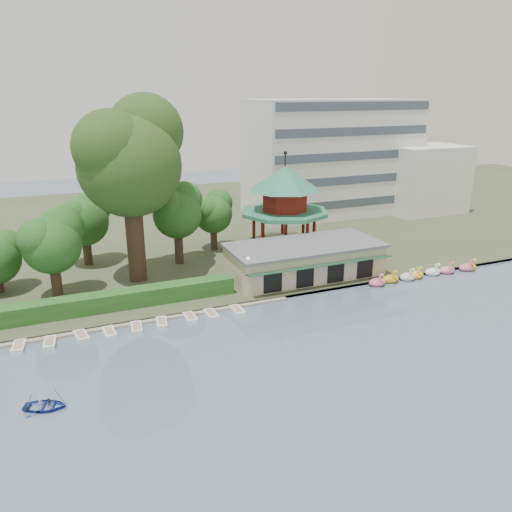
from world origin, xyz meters
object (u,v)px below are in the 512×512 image
pavilion (284,200)px  dock (127,323)px  rowboat_with_passengers (45,403)px  boathouse (305,259)px  big_tree (130,155)px

pavilion → dock: bearing=-148.3°
dock → rowboat_with_passengers: rowboat_with_passengers is taller
rowboat_with_passengers → pavilion: bearing=40.1°
pavilion → rowboat_with_passengers: bearing=-139.9°
dock → boathouse: size_ratio=1.83×
dock → boathouse: (22.00, 4.77, 2.25)m
dock → big_tree: bearing=74.0°
big_tree → rowboat_with_passengers: 29.02m
dock → pavilion: bearing=31.7°
pavilion → boathouse: bearing=-101.3°
boathouse → pavilion: 11.43m
pavilion → rowboat_with_passengers: 41.83m
dock → big_tree: big_tree is taller
boathouse → big_tree: (-18.84, 6.21, 12.59)m
dock → boathouse: boathouse is taller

